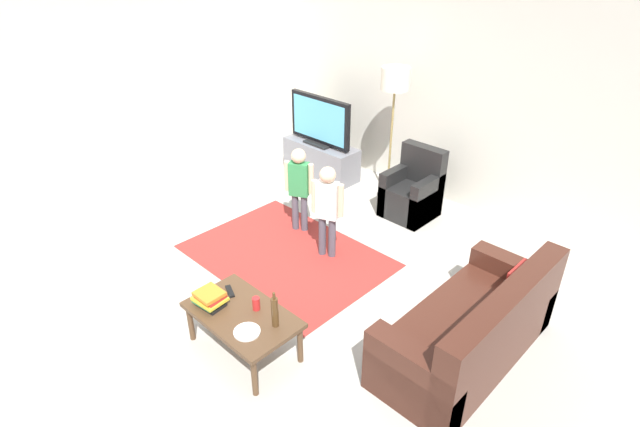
# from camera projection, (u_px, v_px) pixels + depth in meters

# --- Properties ---
(ground) EXTENTS (7.80, 7.80, 0.00)m
(ground) POSITION_uv_depth(u_px,v_px,m) (280.00, 288.00, 5.27)
(ground) COLOR #B2ADA3
(wall_back) EXTENTS (6.00, 0.12, 2.70)m
(wall_back) POSITION_uv_depth(u_px,v_px,m) (451.00, 100.00, 6.47)
(wall_back) COLOR silver
(wall_back) RESTS_ON ground
(wall_left) EXTENTS (0.12, 6.00, 2.70)m
(wall_left) POSITION_uv_depth(u_px,v_px,m) (119.00, 101.00, 6.42)
(wall_left) COLOR silver
(wall_left) RESTS_ON ground
(area_rug) EXTENTS (2.20, 1.60, 0.01)m
(area_rug) POSITION_uv_depth(u_px,v_px,m) (286.00, 255.00, 5.78)
(area_rug) COLOR #9E2D28
(area_rug) RESTS_ON ground
(tv_stand) EXTENTS (1.20, 0.44, 0.50)m
(tv_stand) POSITION_uv_depth(u_px,v_px,m) (321.00, 159.00, 7.57)
(tv_stand) COLOR slate
(tv_stand) RESTS_ON ground
(tv) EXTENTS (1.10, 0.28, 0.71)m
(tv) POSITION_uv_depth(u_px,v_px,m) (320.00, 121.00, 7.26)
(tv) COLOR black
(tv) RESTS_ON tv_stand
(couch) EXTENTS (0.80, 1.80, 0.86)m
(couch) POSITION_uv_depth(u_px,v_px,m) (475.00, 333.00, 4.27)
(couch) COLOR #472319
(couch) RESTS_ON ground
(armchair) EXTENTS (0.60, 0.60, 0.90)m
(armchair) POSITION_uv_depth(u_px,v_px,m) (413.00, 193.00, 6.49)
(armchair) COLOR black
(armchair) RESTS_ON ground
(floor_lamp) EXTENTS (0.36, 0.36, 1.78)m
(floor_lamp) POSITION_uv_depth(u_px,v_px,m) (395.00, 86.00, 6.33)
(floor_lamp) COLOR #262626
(floor_lamp) RESTS_ON ground
(child_near_tv) EXTENTS (0.32, 0.22, 1.07)m
(child_near_tv) POSITION_uv_depth(u_px,v_px,m) (299.00, 183.00, 5.98)
(child_near_tv) COLOR #4C4C59
(child_near_tv) RESTS_ON ground
(child_center) EXTENTS (0.35, 0.21, 1.10)m
(child_center) POSITION_uv_depth(u_px,v_px,m) (327.00, 204.00, 5.48)
(child_center) COLOR #4C4C59
(child_center) RESTS_ON ground
(coffee_table) EXTENTS (1.00, 0.60, 0.42)m
(coffee_table) POSITION_uv_depth(u_px,v_px,m) (242.00, 317.00, 4.32)
(coffee_table) COLOR #513823
(coffee_table) RESTS_ON ground
(book_stack) EXTENTS (0.28, 0.24, 0.14)m
(book_stack) POSITION_uv_depth(u_px,v_px,m) (210.00, 298.00, 4.35)
(book_stack) COLOR black
(book_stack) RESTS_ON coffee_table
(bottle) EXTENTS (0.06, 0.06, 0.34)m
(bottle) POSITION_uv_depth(u_px,v_px,m) (275.00, 312.00, 4.09)
(bottle) COLOR #4C3319
(bottle) RESTS_ON coffee_table
(tv_remote) EXTENTS (0.18, 0.11, 0.02)m
(tv_remote) POSITION_uv_depth(u_px,v_px,m) (230.00, 291.00, 4.53)
(tv_remote) COLOR black
(tv_remote) RESTS_ON coffee_table
(soda_can) EXTENTS (0.07, 0.07, 0.12)m
(soda_can) POSITION_uv_depth(u_px,v_px,m) (256.00, 304.00, 4.31)
(soda_can) COLOR red
(soda_can) RESTS_ON coffee_table
(plate) EXTENTS (0.22, 0.22, 0.02)m
(plate) POSITION_uv_depth(u_px,v_px,m) (247.00, 332.00, 4.08)
(plate) COLOR white
(plate) RESTS_ON coffee_table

